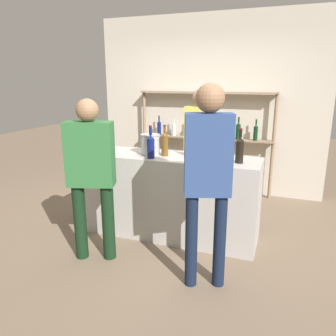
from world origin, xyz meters
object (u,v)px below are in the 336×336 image
at_px(counter_bottle_0, 165,143).
at_px(counter_bottle_1, 240,149).
at_px(customer_left, 91,169).
at_px(counter_bottle_2, 151,146).
at_px(server_behind_counter, 199,140).
at_px(cork_jar, 108,141).
at_px(counter_bottle_3, 192,146).
at_px(customer_right, 208,170).
at_px(ice_bucket, 150,144).

bearing_deg(counter_bottle_0, counter_bottle_1, -2.88).
xyz_separation_m(counter_bottle_0, customer_left, (-0.49, -0.75, -0.15)).
bearing_deg(customer_left, counter_bottle_2, -51.24).
xyz_separation_m(counter_bottle_0, server_behind_counter, (0.17, 0.86, -0.10)).
distance_m(counter_bottle_0, counter_bottle_2, 0.19).
relative_size(counter_bottle_2, cork_jar, 2.16).
relative_size(counter_bottle_3, customer_left, 0.19).
distance_m(cork_jar, server_behind_counter, 1.22).
relative_size(cork_jar, server_behind_counter, 0.10).
bearing_deg(customer_right, customer_left, 67.25).
xyz_separation_m(counter_bottle_2, counter_bottle_3, (0.40, 0.23, -0.02)).
xyz_separation_m(counter_bottle_0, counter_bottle_3, (0.30, 0.06, -0.02)).
height_order(counter_bottle_0, cork_jar, counter_bottle_0).
xyz_separation_m(ice_bucket, customer_right, (0.87, -0.83, -0.01)).
bearing_deg(counter_bottle_0, server_behind_counter, 78.73).
relative_size(counter_bottle_0, counter_bottle_3, 1.14).
distance_m(customer_right, customer_left, 1.19).
relative_size(counter_bottle_0, cork_jar, 2.08).
height_order(counter_bottle_0, counter_bottle_1, counter_bottle_1).
height_order(counter_bottle_1, cork_jar, counter_bottle_1).
bearing_deg(ice_bucket, customer_left, -111.97).
distance_m(counter_bottle_3, customer_right, 0.96).
xyz_separation_m(counter_bottle_0, counter_bottle_1, (0.84, -0.04, 0.00)).
bearing_deg(ice_bucket, cork_jar, 166.23).
xyz_separation_m(counter_bottle_1, customer_left, (-1.33, -0.71, -0.16)).
height_order(counter_bottle_0, ice_bucket, counter_bottle_0).
xyz_separation_m(counter_bottle_1, counter_bottle_2, (-0.94, -0.12, -0.00)).
distance_m(counter_bottle_1, counter_bottle_2, 0.95).
bearing_deg(counter_bottle_1, customer_right, -100.62).
bearing_deg(server_behind_counter, counter_bottle_2, -11.03).
bearing_deg(counter_bottle_2, counter_bottle_3, 29.51).
relative_size(cork_jar, customer_left, 0.10).
height_order(counter_bottle_0, counter_bottle_2, counter_bottle_2).
relative_size(counter_bottle_1, customer_right, 0.20).
relative_size(counter_bottle_3, ice_bucket, 1.31).
distance_m(counter_bottle_3, customer_left, 1.14).
height_order(ice_bucket, cork_jar, ice_bucket).
distance_m(ice_bucket, customer_right, 1.20).
xyz_separation_m(cork_jar, server_behind_counter, (1.01, 0.69, -0.04)).
bearing_deg(cork_jar, server_behind_counter, 34.42).
relative_size(cork_jar, customer_right, 0.09).
height_order(ice_bucket, server_behind_counter, server_behind_counter).
bearing_deg(counter_bottle_1, server_behind_counter, 126.49).
bearing_deg(ice_bucket, counter_bottle_0, -2.69).
relative_size(server_behind_counter, customer_right, 0.95).
xyz_separation_m(cork_jar, customer_left, (0.35, -0.92, -0.10)).
height_order(counter_bottle_2, counter_bottle_3, counter_bottle_2).
xyz_separation_m(counter_bottle_1, cork_jar, (-1.68, 0.21, -0.06)).
bearing_deg(cork_jar, customer_right, -32.88).
distance_m(counter_bottle_1, server_behind_counter, 1.13).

